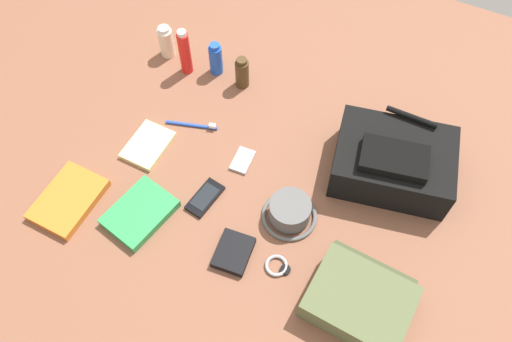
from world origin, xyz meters
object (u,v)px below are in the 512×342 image
sunscreen_spray (185,52)px  media_player (243,160)px  wallet (233,252)px  lotion_bottle (166,42)px  paperback_novel (69,200)px  wristwatch (278,266)px  toothbrush (195,125)px  travel_guidebook (140,213)px  toiletry_pouch (360,301)px  bucket_hat (290,212)px  deodorant_spray (216,59)px  notepad (148,145)px  cell_phone (205,198)px  backpack (393,162)px  cologne_bottle (242,73)px

sunscreen_spray → media_player: 0.42m
media_player → wallet: wallet is taller
lotion_bottle → sunscreen_spray: size_ratio=0.68×
paperback_novel → wristwatch: 0.62m
toothbrush → wristwatch: bearing=-35.5°
wristwatch → toothbrush: 0.52m
travel_guidebook → media_player: (0.17, 0.28, -0.01)m
toiletry_pouch → bucket_hat: (-0.26, 0.15, -0.01)m
bucket_hat → media_player: bearing=152.2°
bucket_hat → deodorant_spray: size_ratio=1.29×
deodorant_spray → media_player: bearing=-49.5°
bucket_hat → notepad: 0.48m
wristwatch → toothbrush: size_ratio=0.45×
cell_phone → lotion_bottle: bearing=131.5°
paperback_novel → media_player: size_ratio=2.34×
paperback_novel → cell_phone: (0.34, 0.18, -0.00)m
sunscreen_spray → notepad: sunscreen_spray is taller
bucket_hat → media_player: size_ratio=1.78×
toothbrush → travel_guidebook: bearing=-87.1°
media_player → toiletry_pouch: bearing=-29.3°
notepad → cell_phone: bearing=-17.5°
notepad → bucket_hat: bearing=-2.2°
bucket_hat → paperback_novel: bearing=-158.1°
lotion_bottle → cell_phone: size_ratio=0.93×
backpack → travel_guidebook: backpack is taller
bucket_hat → travel_guidebook: 0.42m
cologne_bottle → notepad: 0.38m
sunscreen_spray → deodorant_spray: bearing=23.9°
travel_guidebook → wristwatch: size_ratio=2.94×
deodorant_spray → toothbrush: size_ratio=0.76×
paperback_novel → lotion_bottle: bearing=94.3°
backpack → wristwatch: 0.44m
bucket_hat → cell_phone: bearing=-167.2°
cologne_bottle → toothbrush: (-0.05, -0.22, -0.05)m
paperback_novel → cologne_bottle: bearing=68.2°
travel_guidebook → backpack: bearing=37.0°
cologne_bottle → media_player: (0.14, -0.27, -0.05)m
cologne_bottle → cell_phone: size_ratio=0.92×
media_player → deodorant_spray: bearing=130.5°
toiletry_pouch → deodorant_spray: bearing=142.4°
bucket_hat → sunscreen_spray: sunscreen_spray is taller
lotion_bottle → media_player: size_ratio=1.34×
notepad → toiletry_pouch: bearing=-12.7°
sunscreen_spray → toothbrush: size_ratio=1.09×
travel_guidebook → wristwatch: travel_guidebook is taller
wristwatch → toothbrush: (-0.42, 0.30, 0.00)m
deodorant_spray → travel_guidebook: bearing=-83.4°
backpack → bucket_hat: (-0.20, -0.26, -0.04)m
toiletry_pouch → bucket_hat: toiletry_pouch is taller
media_player → wallet: 0.29m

